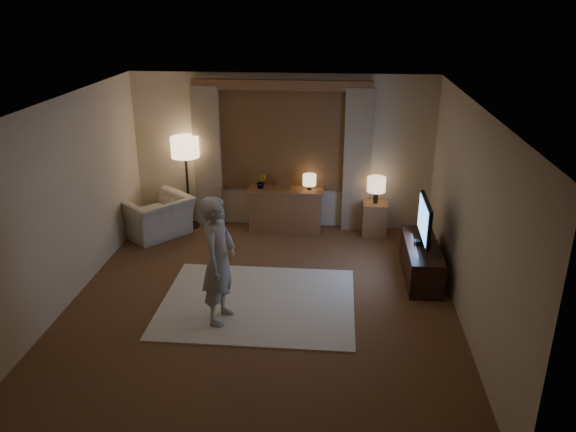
# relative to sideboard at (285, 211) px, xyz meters

# --- Properties ---
(room) EXTENTS (5.04, 5.54, 2.64)m
(room) POSITION_rel_sideboard_xyz_m (-0.08, -2.00, 0.98)
(room) COLOR brown
(room) RESTS_ON ground
(rug) EXTENTS (2.50, 2.00, 0.02)m
(rug) POSITION_rel_sideboard_xyz_m (-0.13, -2.47, -0.34)
(rug) COLOR beige
(rug) RESTS_ON floor
(sideboard) EXTENTS (1.20, 0.40, 0.70)m
(sideboard) POSITION_rel_sideboard_xyz_m (0.00, 0.00, 0.00)
(sideboard) COLOR brown
(sideboard) RESTS_ON floor
(picture_frame) EXTENTS (0.16, 0.02, 0.20)m
(picture_frame) POSITION_rel_sideboard_xyz_m (0.00, 0.00, 0.45)
(picture_frame) COLOR brown
(picture_frame) RESTS_ON sideboard
(plant) EXTENTS (0.17, 0.13, 0.30)m
(plant) POSITION_rel_sideboard_xyz_m (-0.40, 0.00, 0.50)
(plant) COLOR #999999
(plant) RESTS_ON sideboard
(table_lamp_sideboard) EXTENTS (0.22, 0.22, 0.30)m
(table_lamp_sideboard) POSITION_rel_sideboard_xyz_m (0.40, 0.00, 0.55)
(table_lamp_sideboard) COLOR black
(table_lamp_sideboard) RESTS_ON sideboard
(floor_lamp) EXTENTS (0.46, 0.46, 1.59)m
(floor_lamp) POSITION_rel_sideboard_xyz_m (-1.66, 0.00, 0.98)
(floor_lamp) COLOR black
(floor_lamp) RESTS_ON floor
(armchair) EXTENTS (1.34, 1.36, 0.66)m
(armchair) POSITION_rel_sideboard_xyz_m (-2.10, -0.42, -0.02)
(armchair) COLOR beige
(armchair) RESTS_ON floor
(side_table) EXTENTS (0.40, 0.40, 0.56)m
(side_table) POSITION_rel_sideboard_xyz_m (1.50, -0.05, -0.07)
(side_table) COLOR brown
(side_table) RESTS_ON floor
(table_lamp_side) EXTENTS (0.30, 0.30, 0.44)m
(table_lamp_side) POSITION_rel_sideboard_xyz_m (1.50, -0.05, 0.52)
(table_lamp_side) COLOR black
(table_lamp_side) RESTS_ON side_table
(tv_stand) EXTENTS (0.45, 1.40, 0.50)m
(tv_stand) POSITION_rel_sideboard_xyz_m (2.07, -1.52, -0.10)
(tv_stand) COLOR black
(tv_stand) RESTS_ON floor
(tv) EXTENTS (0.22, 0.91, 0.66)m
(tv) POSITION_rel_sideboard_xyz_m (2.07, -1.52, 0.51)
(tv) COLOR black
(tv) RESTS_ON tv_stand
(person) EXTENTS (0.49, 0.65, 1.60)m
(person) POSITION_rel_sideboard_xyz_m (-0.52, -2.92, 0.47)
(person) COLOR #A9A49C
(person) RESTS_ON rug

